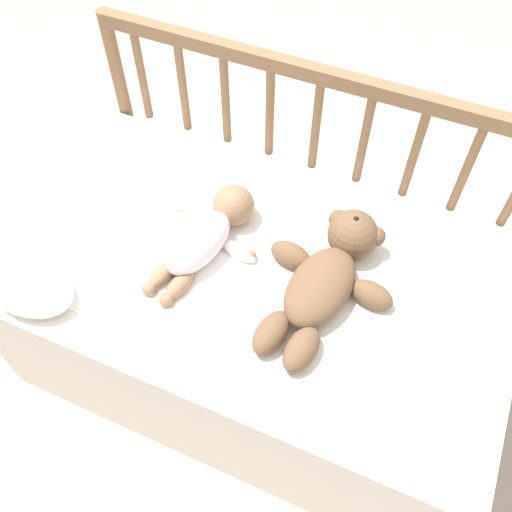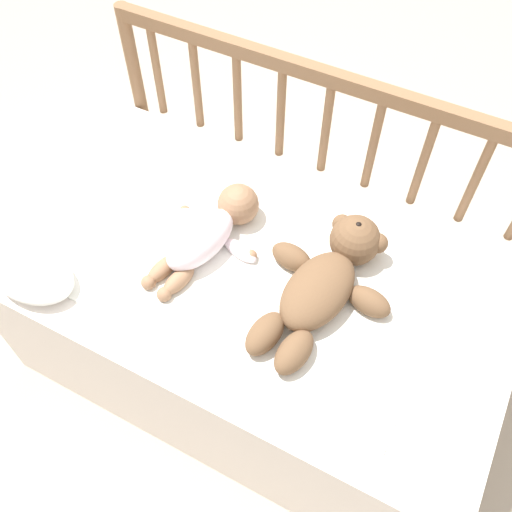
% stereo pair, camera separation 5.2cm
% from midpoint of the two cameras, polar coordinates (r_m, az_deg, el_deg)
% --- Properties ---
extents(ground_plane, '(12.00, 12.00, 0.00)m').
position_cam_midpoint_polar(ground_plane, '(1.71, -0.82, -9.94)').
color(ground_plane, tan).
extents(crib_mattress, '(1.18, 0.68, 0.45)m').
position_cam_midpoint_polar(crib_mattress, '(1.51, -0.92, -6.23)').
color(crib_mattress, white).
rests_on(crib_mattress, ground_plane).
extents(crib_rail, '(1.18, 0.04, 0.76)m').
position_cam_midpoint_polar(crib_rail, '(1.47, 4.83, 11.39)').
color(crib_rail, brown).
rests_on(crib_rail, ground_plane).
extents(blanket, '(0.77, 0.50, 0.01)m').
position_cam_midpoint_polar(blanket, '(1.30, -0.41, -2.14)').
color(blanket, white).
rests_on(blanket, crib_mattress).
extents(teddy_bear, '(0.31, 0.42, 0.12)m').
position_cam_midpoint_polar(teddy_bear, '(1.26, 5.98, -1.97)').
color(teddy_bear, brown).
rests_on(teddy_bear, crib_mattress).
extents(baby, '(0.25, 0.35, 0.10)m').
position_cam_midpoint_polar(baby, '(1.33, -6.02, 2.07)').
color(baby, white).
rests_on(baby, crib_mattress).
extents(small_pillow, '(0.21, 0.14, 0.06)m').
position_cam_midpoint_polar(small_pillow, '(1.36, -22.63, -3.08)').
color(small_pillow, white).
rests_on(small_pillow, crib_mattress).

